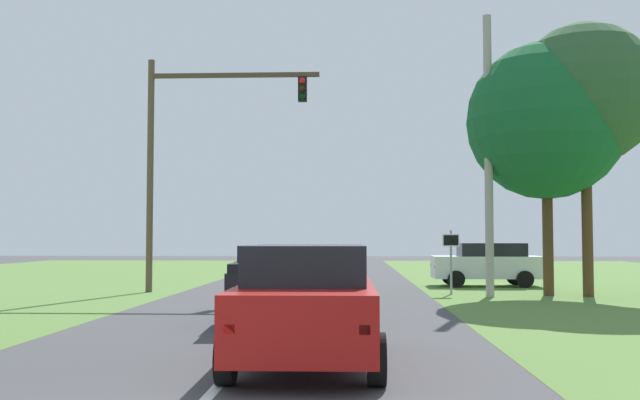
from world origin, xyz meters
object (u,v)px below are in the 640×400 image
object	(u,v)px
crossing_suv_far	(487,263)
pickup_truck_lead	(277,281)
utility_pole_right	(488,155)
keep_moving_sign	(451,253)
extra_tree_1	(585,95)
traffic_light	(190,142)
red_suv_near	(307,302)
oak_tree_right	(546,121)

from	to	relation	value
crossing_suv_far	pickup_truck_lead	bearing A→B (deg)	-120.00
utility_pole_right	keep_moving_sign	bearing A→B (deg)	135.24
extra_tree_1	traffic_light	bearing A→B (deg)	174.72
crossing_suv_far	keep_moving_sign	bearing A→B (deg)	-115.58
traffic_light	utility_pole_right	size ratio (longest dim) A/B	0.89
traffic_light	crossing_suv_far	world-z (taller)	traffic_light
pickup_truck_lead	utility_pole_right	size ratio (longest dim) A/B	0.54
traffic_light	crossing_suv_far	size ratio (longest dim) A/B	1.96
pickup_truck_lead	red_suv_near	bearing A→B (deg)	-79.73
pickup_truck_lead	extra_tree_1	distance (m)	13.74
extra_tree_1	oak_tree_right	bearing A→B (deg)	164.86
pickup_truck_lead	traffic_light	distance (m)	10.83
pickup_truck_lead	oak_tree_right	xyz separation A→B (m)	(8.54, 7.95, 5.10)
utility_pole_right	extra_tree_1	size ratio (longest dim) A/B	1.03
red_suv_near	pickup_truck_lead	distance (m)	6.10
oak_tree_right	extra_tree_1	size ratio (longest dim) A/B	0.94
red_suv_near	traffic_light	bearing A→B (deg)	109.38
traffic_light	oak_tree_right	world-z (taller)	oak_tree_right
keep_moving_sign	red_suv_near	bearing A→B (deg)	-106.21
oak_tree_right	red_suv_near	bearing A→B (deg)	-118.11
red_suv_near	crossing_suv_far	size ratio (longest dim) A/B	1.11
keep_moving_sign	oak_tree_right	distance (m)	5.66
traffic_light	red_suv_near	bearing A→B (deg)	-70.62
traffic_light	keep_moving_sign	xyz separation A→B (m)	(9.43, -0.49, -4.07)
pickup_truck_lead	utility_pole_right	distance (m)	10.44
keep_moving_sign	oak_tree_right	bearing A→B (deg)	-8.05
oak_tree_right	utility_pole_right	world-z (taller)	utility_pole_right
utility_pole_right	extra_tree_1	xyz separation A→B (m)	(3.36, 0.34, 2.09)
red_suv_near	utility_pole_right	distance (m)	14.81
red_suv_near	traffic_light	size ratio (longest dim) A/B	0.57
traffic_light	utility_pole_right	distance (m)	10.72
keep_moving_sign	extra_tree_1	bearing A→B (deg)	-10.04
traffic_light	extra_tree_1	distance (m)	14.06
traffic_light	keep_moving_sign	world-z (taller)	traffic_light
keep_moving_sign	utility_pole_right	bearing A→B (deg)	-44.76
keep_moving_sign	crossing_suv_far	distance (m)	4.78
utility_pole_right	extra_tree_1	world-z (taller)	utility_pole_right
pickup_truck_lead	traffic_light	size ratio (longest dim) A/B	0.61
pickup_truck_lead	traffic_light	bearing A→B (deg)	115.02
traffic_light	keep_moving_sign	distance (m)	10.28
pickup_truck_lead	keep_moving_sign	xyz separation A→B (m)	(5.28, 8.41, 0.50)
oak_tree_right	utility_pole_right	size ratio (longest dim) A/B	0.92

